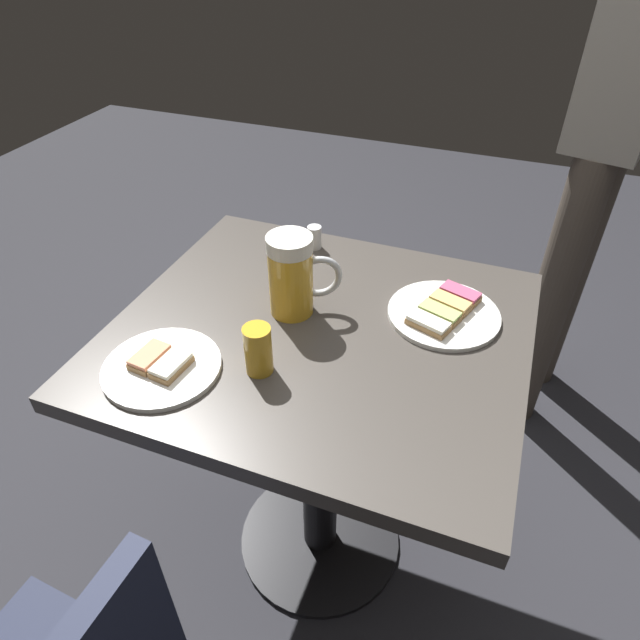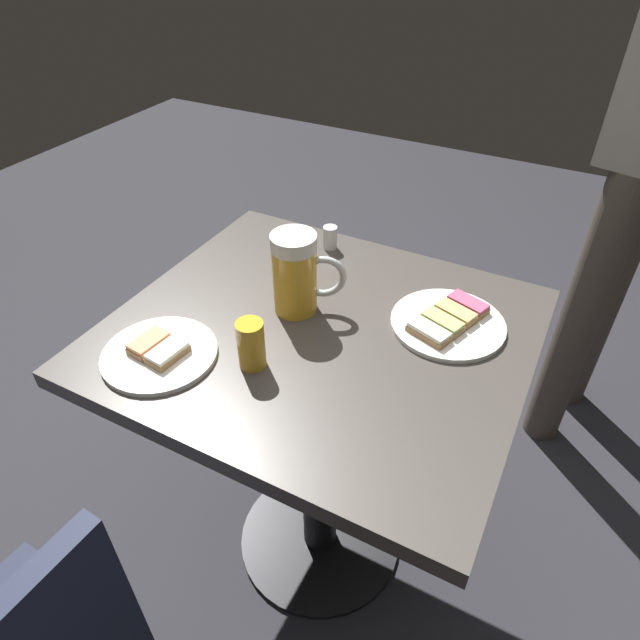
{
  "view_description": "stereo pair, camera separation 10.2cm",
  "coord_description": "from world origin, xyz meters",
  "px_view_note": "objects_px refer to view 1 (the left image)",
  "views": [
    {
      "loc": [
        -0.78,
        -0.3,
        1.45
      ],
      "look_at": [
        0.0,
        0.0,
        0.79
      ],
      "focal_mm": 31.03,
      "sensor_mm": 36.0,
      "label": 1
    },
    {
      "loc": [
        -0.74,
        -0.39,
        1.45
      ],
      "look_at": [
        0.0,
        0.0,
        0.79
      ],
      "focal_mm": 31.03,
      "sensor_mm": 36.0,
      "label": 2
    }
  ],
  "objects_px": {
    "salt_shaker": "(314,237)",
    "patron_standing": "(616,119)",
    "plate_near": "(444,312)",
    "beer_mug": "(293,275)",
    "beer_glass_small": "(258,350)",
    "plate_far": "(162,366)"
  },
  "relations": [
    {
      "from": "salt_shaker",
      "to": "patron_standing",
      "type": "height_order",
      "value": "patron_standing"
    },
    {
      "from": "plate_near",
      "to": "salt_shaker",
      "type": "bearing_deg",
      "value": 65.26
    },
    {
      "from": "salt_shaker",
      "to": "patron_standing",
      "type": "distance_m",
      "value": 0.84
    },
    {
      "from": "plate_near",
      "to": "beer_mug",
      "type": "xyz_separation_m",
      "value": [
        -0.09,
        0.29,
        0.08
      ]
    },
    {
      "from": "beer_glass_small",
      "to": "patron_standing",
      "type": "relative_size",
      "value": 0.06
    },
    {
      "from": "patron_standing",
      "to": "plate_near",
      "type": "bearing_deg",
      "value": -8.1
    },
    {
      "from": "plate_near",
      "to": "patron_standing",
      "type": "bearing_deg",
      "value": -22.29
    },
    {
      "from": "plate_far",
      "to": "salt_shaker",
      "type": "bearing_deg",
      "value": -11.91
    },
    {
      "from": "plate_far",
      "to": "patron_standing",
      "type": "height_order",
      "value": "patron_standing"
    },
    {
      "from": "plate_near",
      "to": "beer_glass_small",
      "type": "height_order",
      "value": "beer_glass_small"
    },
    {
      "from": "beer_glass_small",
      "to": "plate_far",
      "type": "bearing_deg",
      "value": 110.41
    },
    {
      "from": "beer_mug",
      "to": "salt_shaker",
      "type": "relative_size",
      "value": 3.07
    },
    {
      "from": "plate_far",
      "to": "beer_glass_small",
      "type": "height_order",
      "value": "beer_glass_small"
    },
    {
      "from": "beer_mug",
      "to": "plate_far",
      "type": "bearing_deg",
      "value": 147.91
    },
    {
      "from": "beer_glass_small",
      "to": "salt_shaker",
      "type": "xyz_separation_m",
      "value": [
        0.43,
        0.06,
        -0.02
      ]
    },
    {
      "from": "beer_mug",
      "to": "beer_glass_small",
      "type": "height_order",
      "value": "beer_mug"
    },
    {
      "from": "plate_near",
      "to": "plate_far",
      "type": "relative_size",
      "value": 1.06
    },
    {
      "from": "plate_near",
      "to": "patron_standing",
      "type": "xyz_separation_m",
      "value": [
        0.69,
        -0.28,
        0.2
      ]
    },
    {
      "from": "plate_far",
      "to": "beer_mug",
      "type": "relative_size",
      "value": 1.24
    },
    {
      "from": "beer_mug",
      "to": "beer_glass_small",
      "type": "distance_m",
      "value": 0.19
    },
    {
      "from": "plate_near",
      "to": "beer_mug",
      "type": "distance_m",
      "value": 0.31
    },
    {
      "from": "plate_near",
      "to": "patron_standing",
      "type": "relative_size",
      "value": 0.13
    }
  ]
}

